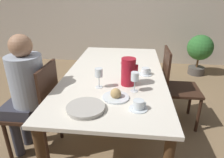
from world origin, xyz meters
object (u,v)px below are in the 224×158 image
object	(u,v)px
chair_person_side	(39,108)
red_pitcher	(128,72)
teacup_across	(145,72)
bread_plate	(116,95)
person_seated	(25,88)
wine_glass_juice	(135,78)
serving_tray	(86,108)
chair_opposite	(175,85)
potted_plant	(200,50)
wine_glass_water	(99,74)
teacup_near_person	(139,105)

from	to	relation	value
chair_person_side	red_pitcher	size ratio (longest dim) A/B	3.72
teacup_across	bread_plate	bearing A→B (deg)	-116.17
teacup_across	chair_person_side	bearing A→B (deg)	-159.68
person_seated	wine_glass_juice	distance (m)	0.98
wine_glass_juice	serving_tray	bearing A→B (deg)	-135.85
chair_opposite	serving_tray	world-z (taller)	chair_opposite
bread_plate	potted_plant	size ratio (longest dim) A/B	0.28
teacup_across	wine_glass_juice	bearing A→B (deg)	-105.98
red_pitcher	wine_glass_water	distance (m)	0.26
person_seated	teacup_across	bearing A→B (deg)	-70.35
teacup_near_person	chair_person_side	bearing A→B (deg)	162.27
person_seated	wine_glass_water	distance (m)	0.68
wine_glass_water	wine_glass_juice	size ratio (longest dim) A/B	1.03
chair_opposite	wine_glass_water	bearing A→B (deg)	-51.95
chair_opposite	serving_tray	xyz separation A→B (m)	(-0.82, -0.99, 0.25)
person_seated	potted_plant	size ratio (longest dim) A/B	1.54
person_seated	serving_tray	world-z (taller)	person_seated
potted_plant	serving_tray	bearing A→B (deg)	-120.74
chair_opposite	teacup_near_person	bearing A→B (deg)	-25.66
teacup_near_person	serving_tray	world-z (taller)	teacup_near_person
red_pitcher	teacup_near_person	distance (m)	0.43
red_pitcher	chair_person_side	bearing A→B (deg)	-172.06
serving_tray	bread_plate	xyz separation A→B (m)	(0.20, 0.20, 0.01)
chair_opposite	potted_plant	size ratio (longest dim) A/B	1.19
red_pitcher	teacup_across	distance (m)	0.32
wine_glass_water	serving_tray	distance (m)	0.39
chair_opposite	wine_glass_juice	bearing A→B (deg)	-36.26
person_seated	teacup_across	size ratio (longest dim) A/B	8.87
chair_opposite	red_pitcher	bearing A→B (deg)	-45.60
teacup_across	wine_glass_water	bearing A→B (deg)	-140.62
chair_person_side	wine_glass_juice	size ratio (longest dim) A/B	5.36
teacup_across	serving_tray	size ratio (longest dim) A/B	0.48
red_pitcher	teacup_near_person	world-z (taller)	red_pitcher
bread_plate	potted_plant	world-z (taller)	bread_plate
potted_plant	teacup_across	bearing A→B (deg)	-120.14
red_pitcher	teacup_across	xyz separation A→B (m)	(0.17, 0.25, -0.09)
serving_tray	potted_plant	world-z (taller)	potted_plant
chair_opposite	teacup_across	distance (m)	0.53
person_seated	bread_plate	distance (m)	0.84
wine_glass_juice	potted_plant	size ratio (longest dim) A/B	0.22
red_pitcher	bread_plate	distance (m)	0.29
chair_person_side	bread_plate	size ratio (longest dim) A/B	4.31
red_pitcher	potted_plant	xyz separation A→B (m)	(1.28, 2.17, -0.37)
red_pitcher	wine_glass_juice	xyz separation A→B (m)	(0.06, -0.13, -0.00)
teacup_across	person_seated	bearing A→B (deg)	-160.35
teacup_near_person	chair_opposite	bearing A→B (deg)	64.34
wine_glass_juice	chair_opposite	bearing A→B (deg)	53.74
potted_plant	bread_plate	bearing A→B (deg)	-119.32
chair_opposite	wine_glass_water	world-z (taller)	chair_opposite
red_pitcher	serving_tray	size ratio (longest dim) A/B	0.89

